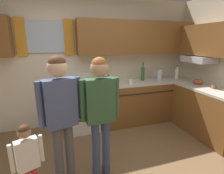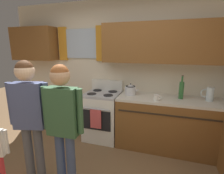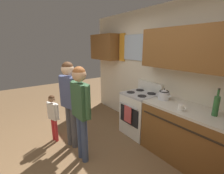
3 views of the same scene
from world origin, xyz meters
name	(u,v)px [view 1 (image 1 of 3)]	position (x,y,z in m)	size (l,w,h in m)	color
back_wall_unit	(92,53)	(0.09, 1.82, 1.50)	(4.60, 0.42, 2.60)	beige
kitchen_counter_run	(166,104)	(1.49, 1.18, 0.45)	(2.20, 1.92, 0.90)	brown
stove_oven	(81,107)	(-0.23, 1.54, 0.47)	(0.64, 0.67, 1.10)	silver
bottle_milk_white	(177,74)	(1.93, 1.47, 1.02)	(0.08, 0.08, 0.31)	white
bottle_wine_green	(143,74)	(1.13, 1.59, 1.05)	(0.08, 0.08, 0.39)	#2D6633
mug_ceramic_white	(131,82)	(0.75, 1.37, 0.95)	(0.13, 0.08, 0.09)	white
cup_terracotta	(214,86)	(2.03, 0.57, 0.94)	(0.11, 0.07, 0.08)	#B76642
stovetop_kettle	(105,79)	(0.29, 1.58, 1.00)	(0.27, 0.20, 0.21)	silver
water_pitcher	(159,74)	(1.55, 1.59, 1.01)	(0.19, 0.11, 0.22)	silver
mixing_bowl	(198,82)	(2.02, 0.94, 0.95)	(0.20, 0.20, 0.10)	#B24C38
adult_holding_child	(61,108)	(-0.65, 0.18, 1.00)	(0.48, 0.24, 1.59)	#4C4C51
adult_in_plaid	(100,105)	(-0.19, 0.17, 0.98)	(0.49, 0.21, 1.56)	#38476B
small_child	(28,157)	(-1.00, -0.04, 0.60)	(0.30, 0.16, 0.95)	red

